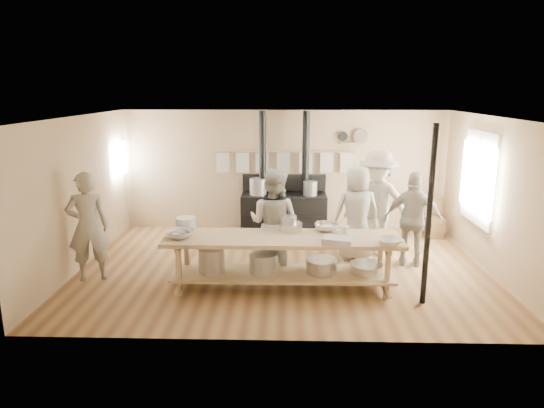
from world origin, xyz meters
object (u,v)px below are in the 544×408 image
(stove, at_px, (284,209))
(cook_far_left, at_px, (88,226))
(cook_left, at_px, (274,223))
(cook_right, at_px, (413,220))
(prep_table, at_px, (282,257))
(cook_by_window, at_px, (377,203))
(chair, at_px, (434,225))
(roasting_pan, at_px, (338,241))
(cook_center, at_px, (357,213))

(stove, bearing_deg, cook_far_left, -138.96)
(cook_left, bearing_deg, cook_right, -143.84)
(prep_table, height_order, cook_by_window, cook_by_window)
(stove, height_order, chair, stove)
(cook_far_left, bearing_deg, stove, -157.67)
(prep_table, xyz_separation_m, roasting_pan, (0.81, -0.33, 0.38))
(stove, bearing_deg, cook_left, -93.40)
(stove, relative_size, cook_by_window, 1.32)
(cook_right, distance_m, chair, 2.02)
(cook_center, bearing_deg, roasting_pan, 65.78)
(cook_right, distance_m, cook_by_window, 0.81)
(stove, relative_size, cook_right, 1.56)
(cook_far_left, bearing_deg, roasting_pan, 152.12)
(prep_table, bearing_deg, cook_center, 46.92)
(cook_center, distance_m, chair, 2.39)
(prep_table, distance_m, chair, 4.25)
(cook_left, height_order, cook_center, cook_left)
(prep_table, distance_m, cook_center, 1.97)
(cook_left, distance_m, chair, 4.05)
(cook_left, height_order, roasting_pan, cook_left)
(cook_right, height_order, roasting_pan, cook_right)
(prep_table, distance_m, roasting_pan, 0.95)
(stove, xyz_separation_m, cook_center, (1.33, -1.60, 0.35))
(cook_by_window, bearing_deg, prep_table, -102.29)
(prep_table, relative_size, cook_by_window, 1.83)
(stove, distance_m, cook_far_left, 4.15)
(cook_by_window, bearing_deg, roasting_pan, -81.18)
(cook_center, xyz_separation_m, roasting_pan, (-0.52, -1.75, 0.03))
(stove, height_order, cook_left, stove)
(cook_right, bearing_deg, cook_left, 30.14)
(cook_center, bearing_deg, cook_left, 22.28)
(cook_far_left, bearing_deg, cook_by_window, 177.39)
(cook_far_left, bearing_deg, prep_table, 155.72)
(cook_far_left, bearing_deg, cook_right, 169.77)
(cook_left, bearing_deg, prep_table, 127.74)
(cook_far_left, bearing_deg, cook_center, 175.39)
(stove, distance_m, roasting_pan, 3.46)
(prep_table, xyz_separation_m, cook_far_left, (-3.12, 0.30, 0.38))
(cook_right, bearing_deg, prep_table, 43.57)
(stove, xyz_separation_m, prep_table, (-0.00, -3.02, -0.00))
(cook_far_left, height_order, chair, cook_far_left)
(cook_left, distance_m, roasting_pan, 1.31)
(cook_right, bearing_deg, chair, -100.00)
(stove, xyz_separation_m, cook_right, (2.26, -1.91, 0.31))
(cook_by_window, bearing_deg, cook_left, -115.61)
(cook_far_left, bearing_deg, chair, -176.85)
(cook_left, xyz_separation_m, cook_center, (1.47, 0.85, -0.04))
(chair, bearing_deg, cook_right, -109.53)
(cook_far_left, height_order, cook_center, cook_far_left)
(prep_table, relative_size, cook_right, 2.16)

